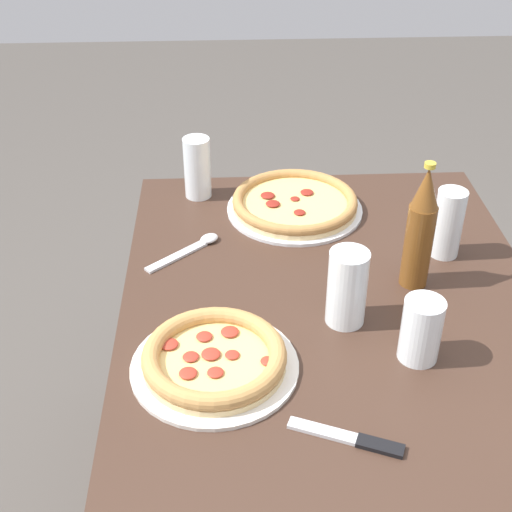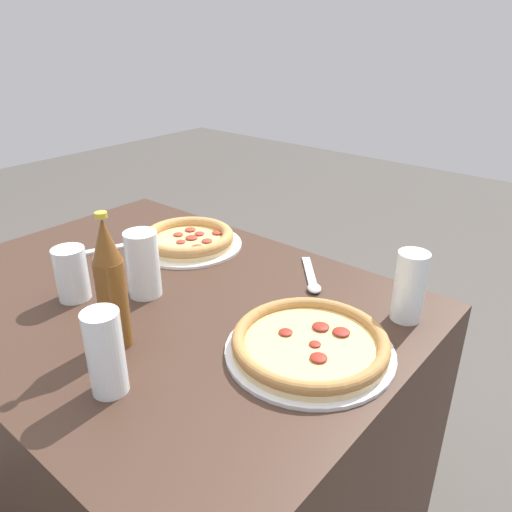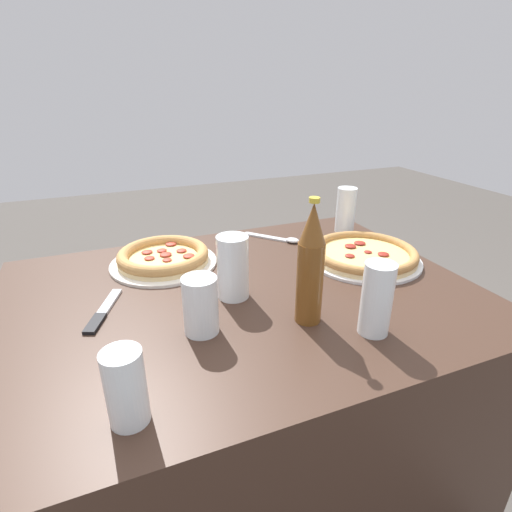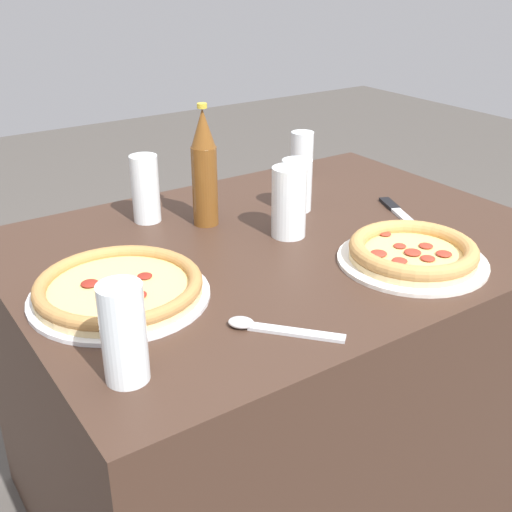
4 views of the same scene
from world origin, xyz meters
name	(u,v)px [view 4 (image 4 of 4)]	position (x,y,z in m)	size (l,w,h in m)	color
ground_plane	(278,485)	(0.00, 0.00, 0.00)	(8.00, 8.00, 0.00)	#4C4742
table	(280,375)	(0.00, 0.00, 0.35)	(1.13, 0.84, 0.70)	#3D281E
pizza_salami	(413,253)	(-0.15, 0.23, 0.72)	(0.29, 0.29, 0.05)	silver
pizza_margherita	(119,288)	(0.39, 0.04, 0.72)	(0.32, 0.32, 0.04)	silver
glass_orange_juice	(146,191)	(0.19, -0.26, 0.77)	(0.06, 0.06, 0.15)	white
glass_water	(297,187)	(-0.13, -0.13, 0.76)	(0.07, 0.07, 0.12)	white
glass_iced_tea	(302,157)	(-0.29, -0.31, 0.76)	(0.06, 0.06, 0.12)	white
glass_mango_juice	(124,337)	(0.48, 0.27, 0.77)	(0.06, 0.06, 0.15)	white
glass_cola	(289,205)	(-0.02, -0.01, 0.77)	(0.07, 0.07, 0.15)	white
beer_bottle	(204,169)	(0.09, -0.17, 0.83)	(0.06, 0.06, 0.27)	brown
knife	(397,211)	(-0.32, 0.02, 0.70)	(0.09, 0.18, 0.01)	black
spoon	(267,327)	(0.24, 0.28, 0.71)	(0.15, 0.16, 0.02)	silver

